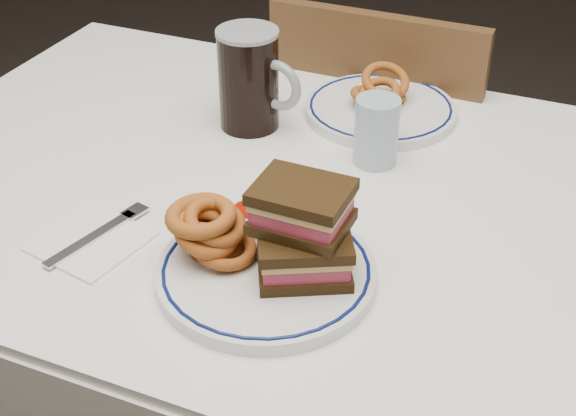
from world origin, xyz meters
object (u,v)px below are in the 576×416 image
at_px(main_plate, 266,272).
at_px(beer_mug, 250,79).
at_px(far_plate, 380,109).
at_px(chair_far, 382,176).
at_px(reuben_sandwich, 303,231).

xyz_separation_m(main_plate, beer_mug, (-0.19, 0.35, 0.07)).
height_order(main_plate, far_plate, main_plate).
height_order(main_plate, beer_mug, beer_mug).
distance_m(chair_far, beer_mug, 0.52).
xyz_separation_m(reuben_sandwich, far_plate, (-0.04, 0.46, -0.07)).
bearing_deg(main_plate, beer_mug, 117.66).
bearing_deg(beer_mug, chair_far, 69.14).
bearing_deg(reuben_sandwich, chair_far, 97.62).
height_order(beer_mug, far_plate, beer_mug).
xyz_separation_m(chair_far, reuben_sandwich, (0.09, -0.69, 0.35)).
relative_size(chair_far, reuben_sandwich, 6.26).
height_order(main_plate, reuben_sandwich, reuben_sandwich).
bearing_deg(main_plate, reuben_sandwich, 20.70).
bearing_deg(reuben_sandwich, beer_mug, 123.94).
bearing_deg(main_plate, chair_far, 94.09).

